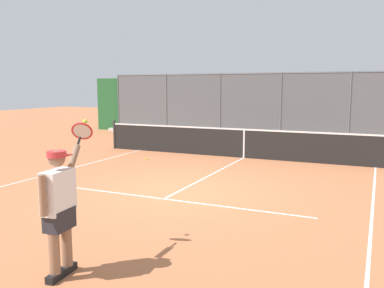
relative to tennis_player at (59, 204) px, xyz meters
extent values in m
plane|color=#B76B42|center=(0.53, -4.32, -0.91)|extent=(60.00, 60.00, 0.00)
cube|color=white|center=(0.53, -3.62, -0.90)|extent=(6.19, 0.05, 0.01)
cube|color=white|center=(-3.44, -4.12, -0.90)|extent=(0.05, 10.03, 0.01)
cube|color=white|center=(4.49, -4.12, -0.90)|extent=(0.05, 10.03, 0.01)
cube|color=white|center=(0.53, -6.38, -0.90)|extent=(0.05, 5.52, 0.01)
cylinder|color=#565B60|center=(-2.32, -14.50, 0.56)|extent=(0.07, 0.07, 2.94)
cylinder|color=#565B60|center=(0.53, -14.50, 0.56)|extent=(0.07, 0.07, 2.94)
cylinder|color=#565B60|center=(3.38, -14.50, 0.56)|extent=(0.07, 0.07, 2.94)
cylinder|color=#565B60|center=(6.23, -14.50, 0.56)|extent=(0.07, 0.07, 2.94)
cylinder|color=#565B60|center=(9.08, -14.50, 0.56)|extent=(0.07, 0.07, 2.94)
cylinder|color=#565B60|center=(0.53, -14.50, 1.99)|extent=(17.10, 0.05, 0.05)
cube|color=#565B60|center=(0.53, -14.50, 0.56)|extent=(17.10, 0.02, 2.94)
cube|color=#235B2D|center=(0.53, -15.15, 0.47)|extent=(20.10, 0.90, 2.76)
cube|color=silver|center=(0.53, -14.32, -0.83)|extent=(18.10, 0.18, 0.15)
cylinder|color=#2D2D2D|center=(5.61, -9.14, -0.37)|extent=(0.09, 0.09, 1.07)
cube|color=black|center=(0.53, -9.14, -0.45)|extent=(10.09, 0.02, 0.91)
cube|color=white|center=(0.53, -9.14, 0.03)|extent=(10.09, 0.04, 0.05)
cube|color=white|center=(0.53, -9.14, -0.45)|extent=(0.05, 0.04, 0.91)
cube|color=black|center=(-0.02, 0.14, -0.86)|extent=(0.13, 0.27, 0.09)
cylinder|color=#8C664C|center=(-0.02, 0.14, -0.46)|extent=(0.13, 0.13, 0.72)
cube|color=black|center=(0.00, -0.10, -0.86)|extent=(0.13, 0.27, 0.09)
cylinder|color=#8C664C|center=(0.00, -0.10, -0.46)|extent=(0.13, 0.13, 0.72)
cube|color=#28282D|center=(-0.01, 0.02, -0.18)|extent=(0.26, 0.40, 0.26)
cube|color=white|center=(-0.01, 0.02, 0.16)|extent=(0.25, 0.46, 0.52)
cylinder|color=#8C664C|center=(-0.03, 0.30, 0.18)|extent=(0.08, 0.08, 0.48)
cylinder|color=#8C664C|center=(0.08, -0.39, 0.53)|extent=(0.22, 0.36, 0.28)
sphere|color=#8C664C|center=(-0.01, 0.02, 0.56)|extent=(0.20, 0.20, 0.20)
cylinder|color=red|center=(-0.01, 0.02, 0.62)|extent=(0.25, 0.25, 0.07)
cube|color=red|center=(0.00, -0.09, 0.59)|extent=(0.19, 0.19, 0.02)
cylinder|color=black|center=(0.18, -0.60, 0.68)|extent=(0.10, 0.17, 0.13)
torus|color=red|center=(0.26, -0.78, 0.80)|extent=(0.34, 0.29, 0.26)
cylinder|color=silver|center=(0.26, -0.78, 0.80)|extent=(0.28, 0.23, 0.21)
sphere|color=#C1D138|center=(0.33, -0.94, 0.92)|extent=(0.07, 0.07, 0.07)
sphere|color=#CCDB33|center=(3.26, -7.50, -0.87)|extent=(0.07, 0.07, 0.07)
camera|label=1|loc=(-3.46, 3.74, 1.41)|focal=38.71mm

